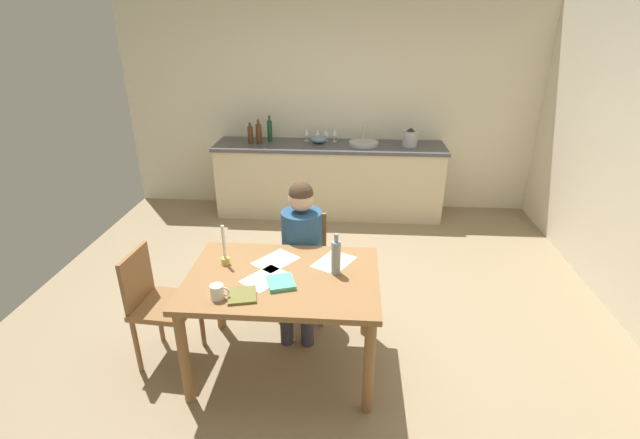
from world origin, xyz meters
TOP-DOWN VIEW (x-y plane):
  - ground_plane at (0.00, 0.00)m, footprint 5.20×5.20m
  - wall_back at (0.00, 2.60)m, footprint 5.20×0.12m
  - kitchen_counter at (0.00, 2.24)m, footprint 2.80×0.64m
  - dining_table at (-0.16, -0.59)m, footprint 1.29×0.90m
  - chair_at_table at (-0.09, 0.10)m, footprint 0.40×0.40m
  - person_seated at (-0.10, -0.05)m, footprint 0.32×0.59m
  - chair_side_empty at (-1.06, -0.58)m, footprint 0.43×0.43m
  - coffee_mug at (-0.51, -0.88)m, footprint 0.12×0.08m
  - candlestick at (-0.58, -0.46)m, footprint 0.06×0.06m
  - book_magazine at (-0.37, -0.85)m, footprint 0.21×0.22m
  - book_cookery at (-0.15, -0.70)m, footprint 0.22×0.23m
  - paper_letter at (-0.26, -0.63)m, footprint 0.35×0.36m
  - paper_bill at (-0.24, -0.39)m, footprint 0.35×0.36m
  - paper_envelope at (0.18, -0.38)m, footprint 0.33×0.36m
  - wine_bottle_on_table at (0.20, -0.53)m, footprint 0.06×0.06m
  - sink_unit at (0.41, 2.24)m, footprint 0.36×0.36m
  - bottle_oil at (-0.97, 2.22)m, footprint 0.07×0.07m
  - bottle_vinegar at (-0.86, 2.23)m, footprint 0.07×0.07m
  - bottle_wine_red at (-0.74, 2.33)m, footprint 0.06×0.06m
  - mixing_bowl at (-0.14, 2.30)m, footprint 0.20×0.20m
  - stovetop_kettle at (0.97, 2.24)m, footprint 0.18×0.18m
  - wine_glass_near_sink at (0.06, 2.39)m, footprint 0.07×0.07m
  - wine_glass_by_kettle at (-0.05, 2.39)m, footprint 0.07×0.07m
  - wine_glass_back_left at (-0.16, 2.39)m, footprint 0.07×0.07m
  - wine_glass_back_right at (-0.29, 2.39)m, footprint 0.07×0.07m

SIDE VIEW (x-z plane):
  - ground_plane at x=0.00m, z-range -0.04..0.00m
  - kitchen_counter at x=0.00m, z-range 0.00..0.90m
  - chair_at_table at x=-0.09m, z-range 0.05..0.90m
  - chair_side_empty at x=-1.06m, z-range 0.05..0.92m
  - dining_table at x=-0.16m, z-range 0.27..1.01m
  - person_seated at x=-0.10m, z-range 0.08..1.28m
  - paper_letter at x=-0.26m, z-range 0.74..0.75m
  - paper_bill at x=-0.24m, z-range 0.74..0.75m
  - paper_envelope at x=0.18m, z-range 0.74..0.75m
  - book_magazine at x=-0.37m, z-range 0.74..0.76m
  - book_cookery at x=-0.15m, z-range 0.74..0.77m
  - coffee_mug at x=-0.51m, z-range 0.74..0.84m
  - candlestick at x=-0.58m, z-range 0.68..0.98m
  - wine_bottle_on_table at x=0.20m, z-range 0.72..1.02m
  - sink_unit at x=0.41m, z-range 0.80..1.04m
  - mixing_bowl at x=-0.14m, z-range 0.90..0.99m
  - stovetop_kettle at x=0.97m, z-range 0.89..1.11m
  - bottle_oil at x=-0.97m, z-range 0.88..1.14m
  - wine_glass_near_sink at x=0.06m, z-range 0.93..1.09m
  - wine_glass_by_kettle at x=-0.05m, z-range 0.93..1.09m
  - wine_glass_back_left at x=-0.16m, z-range 0.93..1.09m
  - wine_glass_back_right at x=-0.29m, z-range 0.93..1.09m
  - bottle_vinegar at x=-0.86m, z-range 0.88..1.17m
  - bottle_wine_red at x=-0.74m, z-range 0.88..1.20m
  - wall_back at x=0.00m, z-range 0.00..2.60m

